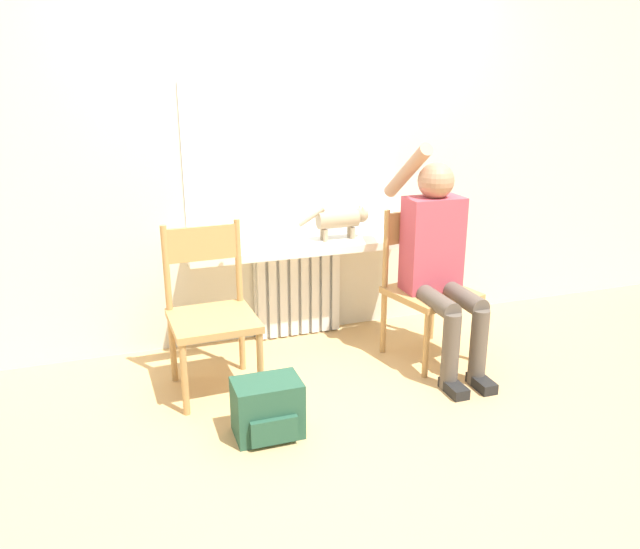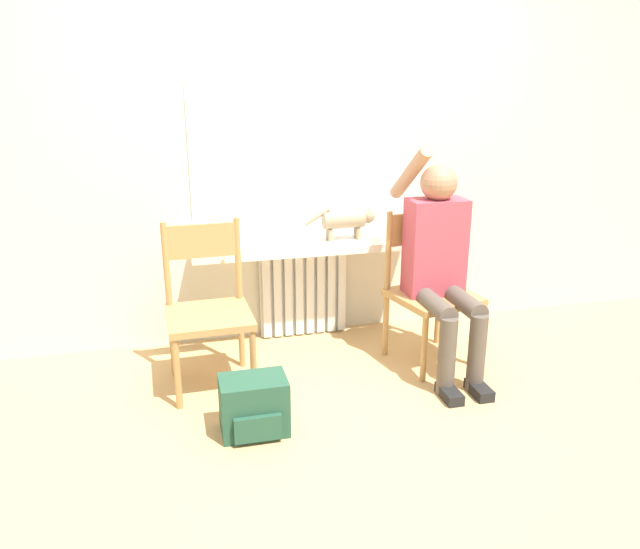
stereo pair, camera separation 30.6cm
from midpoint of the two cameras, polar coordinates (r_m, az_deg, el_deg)
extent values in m
plane|color=tan|center=(3.33, 5.67, -13.07)|extent=(12.00, 12.00, 0.00)
cube|color=beige|center=(4.04, 0.33, 12.89)|extent=(7.00, 0.06, 2.70)
cube|color=silver|center=(4.20, 0.52, -1.44)|extent=(0.59, 0.05, 0.62)
cube|color=silver|center=(4.11, -2.80, -1.94)|extent=(0.05, 0.03, 0.60)
cube|color=silver|center=(4.12, -1.80, -1.85)|extent=(0.05, 0.03, 0.60)
cube|color=silver|center=(4.14, -0.80, -1.77)|extent=(0.05, 0.03, 0.60)
cube|color=silver|center=(4.16, 0.19, -1.69)|extent=(0.05, 0.03, 0.60)
cube|color=silver|center=(4.17, 1.17, -1.60)|extent=(0.05, 0.03, 0.60)
cube|color=silver|center=(4.19, 2.14, -1.52)|extent=(0.05, 0.03, 0.60)
cube|color=silver|center=(4.21, 3.10, -1.44)|extent=(0.05, 0.03, 0.60)
cube|color=silver|center=(4.23, 4.06, -1.35)|extent=(0.05, 0.03, 0.60)
cube|color=white|center=(3.99, 0.97, 2.53)|extent=(1.46, 0.31, 0.05)
cube|color=white|center=(4.03, 0.45, 10.24)|extent=(1.40, 0.01, 0.99)
cube|color=#B2844C|center=(3.48, -7.62, -3.91)|extent=(0.47, 0.47, 0.04)
cylinder|color=#B2844C|center=(3.37, -10.37, -8.99)|extent=(0.04, 0.04, 0.40)
cylinder|color=#B2844C|center=(3.42, -3.54, -8.26)|extent=(0.04, 0.04, 0.40)
cylinder|color=#B2844C|center=(3.73, -11.05, -6.23)|extent=(0.04, 0.04, 0.40)
cylinder|color=#B2844C|center=(3.78, -4.90, -5.61)|extent=(0.04, 0.04, 0.40)
cylinder|color=#B2844C|center=(3.56, -11.52, 0.89)|extent=(0.04, 0.04, 0.49)
cylinder|color=#B2844C|center=(3.61, -5.11, 1.43)|extent=(0.04, 0.04, 0.49)
cube|color=#B2844C|center=(3.55, -8.38, 3.04)|extent=(0.41, 0.04, 0.19)
cube|color=#B2844C|center=(3.84, 12.61, -2.04)|extent=(0.55, 0.55, 0.04)
cylinder|color=#B2844C|center=(3.66, 11.90, -6.77)|extent=(0.04, 0.04, 0.40)
cylinder|color=#B2844C|center=(3.91, 16.58, -5.50)|extent=(0.04, 0.04, 0.40)
cylinder|color=#B2844C|center=(3.95, 8.25, -4.63)|extent=(0.04, 0.04, 0.40)
cylinder|color=#B2844C|center=(4.19, 12.82, -3.59)|extent=(0.04, 0.04, 0.40)
cylinder|color=#B2844C|center=(3.80, 8.58, 2.13)|extent=(0.04, 0.04, 0.49)
cylinder|color=#B2844C|center=(4.04, 13.29, 2.81)|extent=(0.04, 0.04, 0.49)
cube|color=#B2844C|center=(3.88, 11.11, 4.20)|extent=(0.41, 0.12, 0.19)
cylinder|color=brown|center=(3.63, 12.70, -2.63)|extent=(0.11, 0.43, 0.11)
cylinder|color=brown|center=(3.71, 15.20, -2.37)|extent=(0.11, 0.43, 0.11)
cylinder|color=brown|center=(3.55, 13.98, -7.34)|extent=(0.10, 0.10, 0.45)
cylinder|color=brown|center=(3.63, 16.52, -6.95)|extent=(0.10, 0.10, 0.45)
cube|color=black|center=(3.59, 14.19, -10.57)|extent=(0.09, 0.20, 0.06)
cube|color=black|center=(3.67, 16.72, -10.12)|extent=(0.09, 0.20, 0.06)
cube|color=#B74251|center=(3.77, 12.77, 2.45)|extent=(0.34, 0.20, 0.57)
sphere|color=#A87A5B|center=(3.69, 13.19, 8.17)|extent=(0.21, 0.21, 0.21)
cylinder|color=#A87A5B|center=(3.75, 10.64, 9.10)|extent=(0.08, 0.50, 0.38)
cylinder|color=#B74251|center=(3.81, 15.07, 2.00)|extent=(0.08, 0.08, 0.46)
cylinder|color=#9E896B|center=(4.04, 4.35, 5.00)|extent=(0.27, 0.11, 0.11)
sphere|color=#9E896B|center=(4.09, 6.55, 5.34)|extent=(0.10, 0.10, 0.10)
cone|color=#9E896B|center=(4.06, 6.69, 5.87)|extent=(0.03, 0.03, 0.03)
cone|color=#9E896B|center=(4.11, 6.45, 6.02)|extent=(0.03, 0.03, 0.03)
cylinder|color=#9E896B|center=(4.07, 5.70, 3.68)|extent=(0.03, 0.03, 0.08)
cylinder|color=#9E896B|center=(4.12, 5.45, 3.87)|extent=(0.03, 0.03, 0.08)
cylinder|color=#9E896B|center=(4.01, 3.16, 3.53)|extent=(0.03, 0.03, 0.08)
cylinder|color=#9E896B|center=(4.06, 2.93, 3.72)|extent=(0.03, 0.03, 0.08)
cylinder|color=#9E896B|center=(3.99, 1.90, 5.26)|extent=(0.18, 0.03, 0.12)
cube|color=#234C38|center=(3.15, -3.25, -11.90)|extent=(0.33, 0.22, 0.29)
cube|color=#234C38|center=(3.07, -2.77, -13.98)|extent=(0.23, 0.03, 0.13)
camera|label=1|loc=(0.15, -87.62, 0.78)|focal=35.00mm
camera|label=2|loc=(0.15, 92.38, -0.78)|focal=35.00mm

